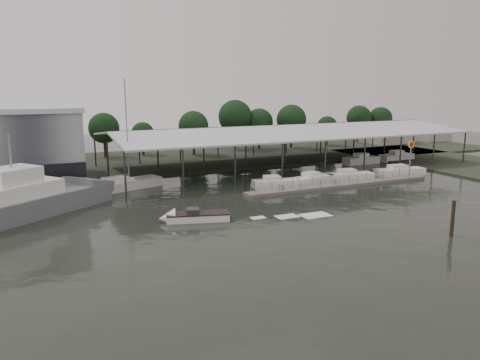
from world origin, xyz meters
name	(u,v)px	position (x,y,z in m)	size (l,w,h in m)	color
ground	(282,218)	(0.00, 0.00, 0.00)	(200.00, 200.00, 0.00)	black
land_strip_far	(163,160)	(0.00, 42.00, 0.10)	(140.00, 30.00, 0.30)	#33382A
covered_boat_shed	(285,129)	(17.00, 28.00, 6.13)	(58.24, 24.00, 6.96)	#B9BBBE
floating_dock	(341,185)	(15.00, 10.00, 0.20)	(28.00, 2.00, 1.40)	slate
shell_fuel_sign	(411,152)	(27.00, 9.99, 3.93)	(1.10, 0.18, 5.55)	gray
distant_commercial_buildings	(401,135)	(59.03, 44.69, 1.84)	(22.00, 8.00, 4.00)	#A1978D
grey_trawler	(26,201)	(-22.99, 12.05, 1.58)	(18.95, 15.45, 8.84)	slate
white_sailboat	(125,184)	(-11.25, 20.62, 0.66)	(9.86, 5.60, 14.15)	white
speedboat_underway	(192,217)	(-8.43, 3.07, 0.39)	(17.45, 6.65, 2.00)	white
moored_cruiser_0	(275,183)	(6.67, 13.18, 0.61)	(6.19, 3.38, 1.70)	white
moored_cruiser_1	(313,179)	(12.78, 13.27, 0.61)	(6.43, 3.22, 1.70)	white
moored_cruiser_2	(349,176)	(18.69, 13.07, 0.61)	(7.06, 3.43, 1.70)	white
moored_cruiser_3	(399,171)	(27.90, 12.85, 0.61)	(7.96, 3.29, 1.70)	white
horizon_tree_line	(265,121)	(24.34, 48.39, 5.93)	(70.32, 10.22, 10.51)	black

